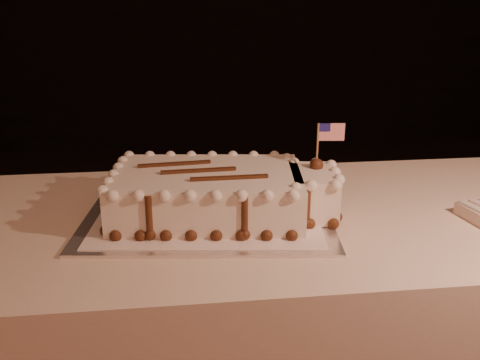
{
  "coord_description": "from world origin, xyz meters",
  "views": [
    {
      "loc": [
        -0.2,
        -0.64,
        1.28
      ],
      "look_at": [
        -0.05,
        0.6,
        0.84
      ],
      "focal_mm": 40.0,
      "sensor_mm": 36.0,
      "label": 1
    }
  ],
  "objects": [
    {
      "name": "side_plate",
      "position": [
        0.23,
        0.92,
        0.76
      ],
      "size": [
        0.14,
        0.14,
        0.01
      ],
      "primitive_type": "cylinder",
      "color": "silver",
      "rests_on": "banquet_table"
    },
    {
      "name": "doily",
      "position": [
        -0.13,
        0.6,
        0.76
      ],
      "size": [
        0.59,
        0.47,
        0.0
      ],
      "primitive_type": "cube",
      "rotation": [
        0.0,
        0.0,
        -0.12
      ],
      "color": "white",
      "rests_on": "cake_board"
    },
    {
      "name": "banquet_table",
      "position": [
        0.0,
        0.6,
        0.38
      ],
      "size": [
        2.4,
        0.8,
        0.75
      ],
      "primitive_type": "cube",
      "color": "#FEE0C5",
      "rests_on": "ground"
    },
    {
      "name": "cake_board",
      "position": [
        -0.13,
        0.6,
        0.75
      ],
      "size": [
        0.66,
        0.52,
        0.01
      ],
      "primitive_type": "cube",
      "rotation": [
        0.0,
        0.0,
        -0.12
      ],
      "color": "silver",
      "rests_on": "banquet_table"
    },
    {
      "name": "sheet_cake",
      "position": [
        -0.1,
        0.59,
        0.81
      ],
      "size": [
        0.59,
        0.38,
        0.23
      ],
      "color": "white",
      "rests_on": "doily"
    }
  ]
}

